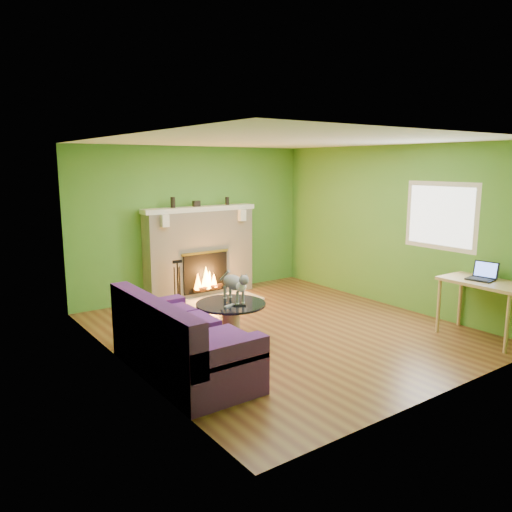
# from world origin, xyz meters

# --- Properties ---
(floor) EXTENTS (5.00, 5.00, 0.00)m
(floor) POSITION_xyz_m (0.00, 0.00, 0.00)
(floor) COLOR brown
(floor) RESTS_ON ground
(ceiling) EXTENTS (5.00, 5.00, 0.00)m
(ceiling) POSITION_xyz_m (0.00, 0.00, 2.60)
(ceiling) COLOR white
(ceiling) RESTS_ON wall_back
(wall_back) EXTENTS (5.00, 0.00, 5.00)m
(wall_back) POSITION_xyz_m (0.00, 2.50, 1.30)
(wall_back) COLOR #498A2D
(wall_back) RESTS_ON floor
(wall_front) EXTENTS (5.00, 0.00, 5.00)m
(wall_front) POSITION_xyz_m (0.00, -2.50, 1.30)
(wall_front) COLOR #498A2D
(wall_front) RESTS_ON floor
(wall_left) EXTENTS (0.00, 5.00, 5.00)m
(wall_left) POSITION_xyz_m (-2.25, 0.00, 1.30)
(wall_left) COLOR #498A2D
(wall_left) RESTS_ON floor
(wall_right) EXTENTS (0.00, 5.00, 5.00)m
(wall_right) POSITION_xyz_m (2.25, 0.00, 1.30)
(wall_right) COLOR #498A2D
(wall_right) RESTS_ON floor
(window_frame) EXTENTS (0.00, 1.20, 1.20)m
(window_frame) POSITION_xyz_m (2.24, -0.90, 1.55)
(window_frame) COLOR silver
(window_frame) RESTS_ON wall_right
(window_pane) EXTENTS (0.00, 1.06, 1.06)m
(window_pane) POSITION_xyz_m (2.23, -0.90, 1.55)
(window_pane) COLOR white
(window_pane) RESTS_ON wall_right
(fireplace) EXTENTS (2.10, 0.46, 1.58)m
(fireplace) POSITION_xyz_m (0.00, 2.32, 0.77)
(fireplace) COLOR beige
(fireplace) RESTS_ON floor
(hearth) EXTENTS (1.50, 0.75, 0.03)m
(hearth) POSITION_xyz_m (0.00, 1.80, 0.01)
(hearth) COLOR beige
(hearth) RESTS_ON floor
(mantel) EXTENTS (2.10, 0.28, 0.08)m
(mantel) POSITION_xyz_m (0.00, 2.30, 1.54)
(mantel) COLOR silver
(mantel) RESTS_ON fireplace
(sofa) EXTENTS (0.90, 1.99, 0.89)m
(sofa) POSITION_xyz_m (-1.86, -0.49, 0.35)
(sofa) COLOR #561C6A
(sofa) RESTS_ON floor
(coffee_table) EXTENTS (0.91, 0.91, 0.52)m
(coffee_table) POSITION_xyz_m (-0.82, 0.04, 0.30)
(coffee_table) COLOR tan
(coffee_table) RESTS_ON floor
(desk) EXTENTS (0.62, 1.07, 0.79)m
(desk) POSITION_xyz_m (1.95, -1.81, 0.69)
(desk) COLOR tan
(desk) RESTS_ON floor
(cat) EXTENTS (0.28, 0.68, 0.42)m
(cat) POSITION_xyz_m (-0.74, 0.09, 0.73)
(cat) COLOR slate
(cat) RESTS_ON coffee_table
(remote_silver) EXTENTS (0.18, 0.09, 0.02)m
(remote_silver) POSITION_xyz_m (-0.92, -0.08, 0.53)
(remote_silver) COLOR #97989A
(remote_silver) RESTS_ON coffee_table
(remote_black) EXTENTS (0.16, 0.12, 0.02)m
(remote_black) POSITION_xyz_m (-0.80, -0.14, 0.52)
(remote_black) COLOR black
(remote_black) RESTS_ON coffee_table
(laptop) EXTENTS (0.33, 0.36, 0.24)m
(laptop) POSITION_xyz_m (1.93, -1.76, 0.91)
(laptop) COLOR black
(laptop) RESTS_ON desk
(fire_tools) EXTENTS (0.20, 0.20, 0.74)m
(fire_tools) POSITION_xyz_m (-0.63, 1.95, 0.40)
(fire_tools) COLOR black
(fire_tools) RESTS_ON hearth
(mantel_vase_left) EXTENTS (0.08, 0.08, 0.18)m
(mantel_vase_left) POSITION_xyz_m (-0.49, 2.33, 1.67)
(mantel_vase_left) COLOR black
(mantel_vase_left) RESTS_ON mantel
(mantel_vase_right) EXTENTS (0.07, 0.07, 0.14)m
(mantel_vase_right) POSITION_xyz_m (0.58, 2.33, 1.65)
(mantel_vase_right) COLOR black
(mantel_vase_right) RESTS_ON mantel
(mantel_box) EXTENTS (0.12, 0.08, 0.10)m
(mantel_box) POSITION_xyz_m (-0.05, 2.33, 1.63)
(mantel_box) COLOR black
(mantel_box) RESTS_ON mantel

